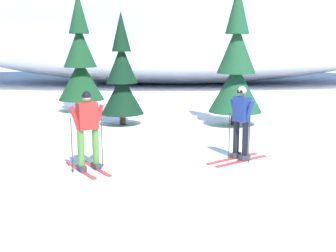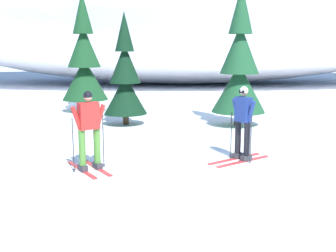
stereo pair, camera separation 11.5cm
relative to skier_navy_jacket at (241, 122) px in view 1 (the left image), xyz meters
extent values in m
plane|color=white|center=(-1.50, -1.24, -0.96)|extent=(120.00, 120.00, 0.00)
cube|color=red|center=(0.02, -0.18, -0.95)|extent=(1.45, 1.10, 0.03)
cube|color=red|center=(-0.16, 0.07, -0.95)|extent=(1.45, 1.10, 0.03)
cube|color=#38383D|center=(0.10, -0.12, -0.87)|extent=(0.31, 0.28, 0.12)
cube|color=#38383D|center=(-0.08, 0.13, -0.87)|extent=(0.31, 0.28, 0.12)
cylinder|color=black|center=(0.10, -0.12, -0.40)|extent=(0.15, 0.15, 0.83)
cylinder|color=black|center=(-0.08, 0.13, -0.40)|extent=(0.15, 0.15, 0.83)
cube|color=navy|center=(0.01, 0.00, 0.32)|extent=(0.42, 0.45, 0.61)
cylinder|color=navy|center=(0.15, -0.19, 0.27)|extent=(0.24, 0.28, 0.58)
cylinder|color=navy|center=(-0.14, 0.20, 0.27)|extent=(0.24, 0.28, 0.58)
sphere|color=#A37556|center=(0.01, 0.00, 0.75)|extent=(0.19, 0.19, 0.19)
sphere|color=white|center=(0.01, 0.00, 0.78)|extent=(0.21, 0.21, 0.21)
cube|color=black|center=(-0.06, -0.04, 0.76)|extent=(0.12, 0.14, 0.07)
cylinder|color=#2D2D33|center=(0.16, -0.30, -0.37)|extent=(0.02, 0.02, 1.18)
cylinder|color=#2D2D33|center=(0.16, -0.30, -0.90)|extent=(0.07, 0.07, 0.01)
cylinder|color=#2D2D33|center=(-0.24, 0.24, -0.37)|extent=(0.02, 0.02, 1.18)
cylinder|color=#2D2D33|center=(-0.24, 0.24, -0.90)|extent=(0.07, 0.07, 0.01)
cube|color=red|center=(-3.83, -0.89, -0.95)|extent=(0.96, 1.40, 0.03)
cube|color=red|center=(-3.53, -0.69, -0.95)|extent=(0.96, 1.40, 0.03)
cube|color=#38383D|center=(-3.77, -0.97, -0.87)|extent=(0.27, 0.31, 0.12)
cube|color=#38383D|center=(-3.47, -0.78, -0.87)|extent=(0.27, 0.31, 0.12)
cylinder|color=#4C8433|center=(-3.77, -0.97, -0.40)|extent=(0.15, 0.15, 0.82)
cylinder|color=#4C8433|center=(-3.47, -0.78, -0.40)|extent=(0.15, 0.15, 0.82)
cube|color=red|center=(-3.62, -0.87, 0.30)|extent=(0.51, 0.45, 0.60)
cylinder|color=red|center=(-3.85, -1.02, 0.26)|extent=(0.28, 0.23, 0.58)
cylinder|color=red|center=(-3.39, -0.72, 0.26)|extent=(0.28, 0.23, 0.58)
sphere|color=tan|center=(-3.62, -0.87, 0.73)|extent=(0.19, 0.19, 0.19)
sphere|color=black|center=(-3.62, -0.87, 0.76)|extent=(0.21, 0.21, 0.21)
cube|color=black|center=(-3.66, -0.80, 0.74)|extent=(0.15, 0.11, 0.07)
cylinder|color=#2D2D33|center=(-3.96, -1.02, -0.34)|extent=(0.02, 0.02, 1.25)
cylinder|color=#2D2D33|center=(-3.96, -1.02, -0.90)|extent=(0.07, 0.07, 0.01)
cylinder|color=#2D2D33|center=(-3.35, -0.62, -0.34)|extent=(0.02, 0.02, 1.25)
cylinder|color=#2D2D33|center=(-3.35, -0.62, -0.90)|extent=(0.07, 0.07, 0.01)
cylinder|color=#47301E|center=(-5.44, 8.07, -0.62)|extent=(0.27, 0.27, 0.69)
cone|color=#194723|center=(-5.44, 8.07, 0.43)|extent=(1.96, 1.96, 1.76)
cone|color=#194723|center=(-5.44, 8.07, 1.83)|extent=(1.41, 1.41, 1.76)
cone|color=#194723|center=(-5.44, 8.07, 3.24)|extent=(0.86, 0.86, 1.76)
cylinder|color=#47301E|center=(-3.37, 4.86, -0.69)|extent=(0.22, 0.22, 0.54)
cone|color=black|center=(-3.37, 4.86, 0.13)|extent=(1.55, 1.55, 1.38)
cone|color=black|center=(-3.37, 4.86, 1.24)|extent=(1.11, 1.11, 1.38)
cone|color=black|center=(-3.37, 4.86, 2.35)|extent=(0.68, 0.68, 1.38)
cylinder|color=#47301E|center=(0.67, 4.70, -0.63)|extent=(0.27, 0.27, 0.67)
cone|color=#1E512D|center=(0.67, 4.70, 0.38)|extent=(1.90, 1.90, 1.70)
cone|color=#1E512D|center=(0.67, 4.70, 1.75)|extent=(1.37, 1.37, 1.70)
cone|color=#1E512D|center=(0.67, 4.70, 3.11)|extent=(0.84, 0.84, 1.70)
camera|label=1|loc=(-1.95, -10.17, 1.84)|focal=44.98mm
camera|label=2|loc=(-1.84, -10.17, 1.84)|focal=44.98mm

